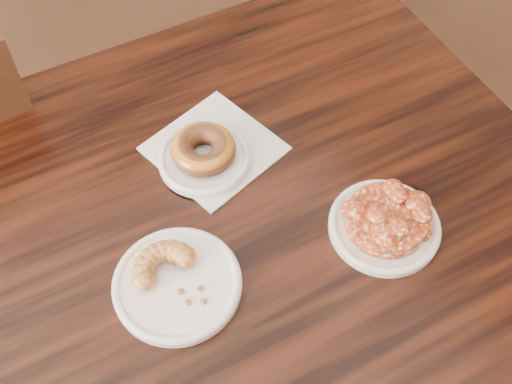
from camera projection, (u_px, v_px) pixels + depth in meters
cafe_table at (260, 347)px, 1.22m from camera, size 1.07×1.07×0.75m
napkin at (214, 149)px, 1.02m from camera, size 0.21×0.21×0.00m
plate_donut at (204, 159)px, 0.99m from camera, size 0.14×0.14×0.01m
plate_cruller at (177, 285)px, 0.87m from camera, size 0.18×0.18×0.01m
plate_fritter at (384, 227)px, 0.93m from camera, size 0.16×0.16×0.01m
glazed_donut at (203, 149)px, 0.97m from camera, size 0.10×0.10×0.04m
apple_fritter at (387, 217)px, 0.91m from camera, size 0.16×0.16×0.04m
cruller_fragment at (176, 278)px, 0.86m from camera, size 0.11×0.11×0.03m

